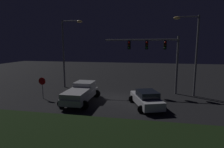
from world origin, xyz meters
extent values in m
plane|color=black|center=(0.00, 0.00, 0.00)|extent=(80.00, 80.00, 0.00)
cube|color=black|center=(0.00, -8.91, 0.05)|extent=(26.87, 6.83, 0.10)
cube|color=#B7B7BC|center=(-3.07, -2.02, 0.68)|extent=(2.00, 5.40, 0.55)
cube|color=#B7B7BC|center=(-3.07, -0.83, 1.38)|extent=(1.84, 1.90, 0.85)
cube|color=black|center=(-3.07, -0.83, 1.50)|extent=(1.76, 1.52, 0.51)
cube|color=#B7B7BC|center=(-3.07, -3.10, 1.18)|extent=(1.92, 3.03, 0.45)
cylinder|color=black|center=(-4.10, -0.07, 0.40)|extent=(0.80, 0.22, 0.80)
cylinder|color=black|center=(-2.04, -0.07, 0.40)|extent=(0.80, 0.22, 0.80)
cylinder|color=black|center=(-4.10, -3.96, 0.40)|extent=(0.80, 0.22, 0.80)
cylinder|color=black|center=(-2.04, -3.96, 0.40)|extent=(0.80, 0.22, 0.80)
cube|color=silver|center=(3.18, -2.11, 0.61)|extent=(3.18, 4.75, 0.70)
cube|color=black|center=(3.27, -2.34, 1.23)|extent=(2.18, 2.42, 0.55)
cylinder|color=black|center=(1.81, -1.01, 0.32)|extent=(0.64, 0.22, 0.64)
cylinder|color=black|center=(3.54, -0.39, 0.32)|extent=(0.64, 0.22, 0.64)
cylinder|color=black|center=(2.82, -3.83, 0.32)|extent=(0.64, 0.22, 0.64)
cylinder|color=black|center=(4.55, -3.21, 0.32)|extent=(0.64, 0.22, 0.64)
cylinder|color=slate|center=(6.44, 3.12, 3.25)|extent=(0.24, 0.24, 6.50)
cylinder|color=slate|center=(2.34, 3.12, 6.10)|extent=(8.20, 0.18, 0.18)
cube|color=black|center=(5.04, 3.12, 5.50)|extent=(0.32, 0.44, 0.95)
sphere|color=red|center=(5.04, 2.89, 5.80)|extent=(0.22, 0.22, 0.22)
sphere|color=#59380A|center=(5.04, 2.89, 5.50)|extent=(0.22, 0.22, 0.22)
sphere|color=#0C4719|center=(5.04, 2.89, 5.20)|extent=(0.22, 0.22, 0.22)
cube|color=black|center=(3.04, 3.12, 5.50)|extent=(0.32, 0.44, 0.95)
sphere|color=red|center=(3.04, 2.89, 5.80)|extent=(0.22, 0.22, 0.22)
sphere|color=#59380A|center=(3.04, 2.89, 5.50)|extent=(0.22, 0.22, 0.22)
sphere|color=#0C4719|center=(3.04, 2.89, 5.20)|extent=(0.22, 0.22, 0.22)
cube|color=black|center=(1.04, 3.12, 5.50)|extent=(0.32, 0.44, 0.95)
sphere|color=red|center=(1.04, 2.89, 5.80)|extent=(0.22, 0.22, 0.22)
sphere|color=#59380A|center=(1.04, 2.89, 5.50)|extent=(0.22, 0.22, 0.22)
sphere|color=#0C4719|center=(1.04, 2.89, 5.20)|extent=(0.22, 0.22, 0.22)
cylinder|color=slate|center=(-7.51, 3.84, 4.32)|extent=(0.20, 0.20, 8.64)
cylinder|color=slate|center=(-6.37, 3.84, 8.49)|extent=(2.29, 0.12, 0.12)
ellipsoid|color=#F9CC72|center=(-5.22, 3.84, 8.39)|extent=(0.70, 0.44, 0.30)
cylinder|color=slate|center=(8.25, 2.47, 4.28)|extent=(0.20, 0.20, 8.57)
cylinder|color=slate|center=(7.16, 2.47, 8.42)|extent=(2.18, 0.12, 0.12)
ellipsoid|color=#F9CC72|center=(6.07, 2.47, 8.32)|extent=(0.70, 0.44, 0.30)
cylinder|color=slate|center=(-7.38, -1.58, 1.10)|extent=(0.07, 0.07, 2.20)
cylinder|color=#B20C0F|center=(-7.38, -1.61, 1.85)|extent=(0.76, 0.03, 0.76)
camera|label=1|loc=(3.25, -18.46, 5.48)|focal=29.64mm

